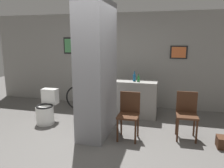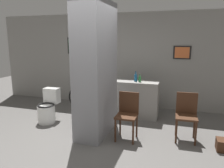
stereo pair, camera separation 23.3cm
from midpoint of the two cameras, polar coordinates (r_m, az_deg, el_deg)
The scene contains 11 objects.
ground_plane at distance 4.11m, azimuth -4.22°, elevation -15.73°, with size 14.00×14.00×0.00m, color #5B5956.
wall_back at distance 6.19m, azimuth 4.67°, elevation 6.18°, with size 8.00×0.09×2.60m.
pillar_center at distance 4.27m, azimuth -2.64°, elevation 3.74°, with size 0.54×1.17×2.60m.
counter_shelf at distance 5.39m, azimuth 7.14°, elevation -3.96°, with size 1.15×0.44×0.89m.
toilet at distance 5.25m, azimuth -15.18°, elevation -6.18°, with size 0.40×0.56×0.76m.
chair_near_pillar at distance 4.21m, azimuth 5.64°, elevation -7.57°, with size 0.39×0.39×0.89m.
chair_by_doorway at distance 4.42m, azimuth 20.30°, elevation -7.33°, with size 0.40×0.40×0.89m.
bicycle at distance 5.77m, azimuth -2.54°, elevation -3.84°, with size 1.72×0.42×0.72m.
bottle_tall at distance 5.27m, azimuth 7.48°, elevation 1.69°, with size 0.07×0.07×0.26m.
bottle_short at distance 5.22m, azimuth 8.54°, elevation 1.32°, with size 0.06×0.06×0.20m.
floor_crate at distance 4.39m, azimuth 28.63°, elevation -13.86°, with size 0.25×0.25×0.20m.
Camera 2 is at (1.49, -3.35, 1.88)m, focal length 35.00 mm.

